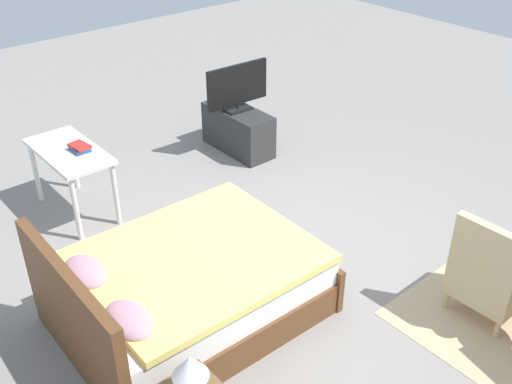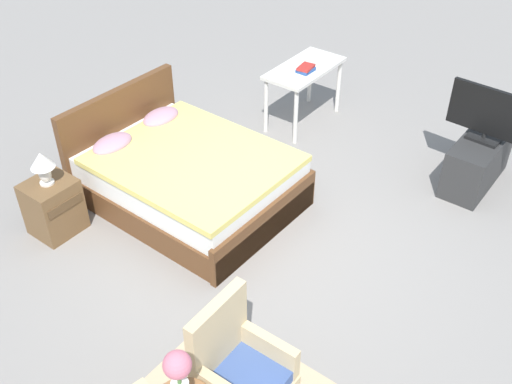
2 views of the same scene
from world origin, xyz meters
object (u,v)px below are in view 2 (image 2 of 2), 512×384
(bed, at_px, (186,176))
(tv_flatscreen, at_px, (490,114))
(vanity_desk, at_px, (304,75))
(book_stack, at_px, (306,69))
(flower_vase, at_px, (179,375))
(nightstand, at_px, (54,207))
(armchair_by_window_right, at_px, (239,370))
(table_lamp, at_px, (42,164))
(tv_stand, at_px, (477,161))

(bed, xyz_separation_m, tv_flatscreen, (2.06, -2.20, 0.52))
(vanity_desk, xyz_separation_m, book_stack, (-0.10, -0.08, 0.14))
(book_stack, bearing_deg, tv_flatscreen, -86.42)
(flower_vase, distance_m, nightstand, 2.75)
(armchair_by_window_right, bearing_deg, tv_flatscreen, -4.96)
(tv_flatscreen, height_order, vanity_desk, tv_flatscreen)
(armchair_by_window_right, xyz_separation_m, book_stack, (3.45, 1.77, 0.37))
(flower_vase, xyz_separation_m, table_lamp, (0.92, 2.52, -0.08))
(tv_flatscreen, bearing_deg, book_stack, 93.58)
(nightstand, xyz_separation_m, vanity_desk, (3.12, -0.72, 0.34))
(flower_vase, height_order, book_stack, flower_vase)
(armchair_by_window_right, bearing_deg, flower_vase, 175.31)
(tv_flatscreen, distance_m, vanity_desk, 2.16)
(table_lamp, bearing_deg, nightstand, -90.00)
(tv_flatscreen, bearing_deg, flower_vase, 175.07)
(bed, xyz_separation_m, tv_stand, (2.06, -2.20, -0.03))
(tv_stand, bearing_deg, flower_vase, 175.07)
(nightstand, xyz_separation_m, tv_flatscreen, (3.15, -2.87, 0.55))
(tv_flatscreen, height_order, book_stack, tv_flatscreen)
(nightstand, height_order, tv_stand, nightstand)
(nightstand, bearing_deg, vanity_desk, -12.99)
(flower_vase, relative_size, table_lamp, 1.45)
(vanity_desk, bearing_deg, nightstand, 167.01)
(bed, distance_m, armchair_by_window_right, 2.43)
(tv_flatscreen, bearing_deg, nightstand, 137.65)
(bed, xyz_separation_m, vanity_desk, (2.03, -0.05, 0.32))
(tv_stand, height_order, tv_flatscreen, tv_flatscreen)
(nightstand, bearing_deg, tv_stand, -42.37)
(bed, bearing_deg, vanity_desk, -1.31)
(table_lamp, bearing_deg, bed, -31.75)
(vanity_desk, relative_size, book_stack, 4.52)
(armchair_by_window_right, xyz_separation_m, vanity_desk, (3.55, 1.84, 0.23))
(armchair_by_window_right, relative_size, tv_stand, 0.96)
(vanity_desk, bearing_deg, tv_flatscreen, -89.18)
(tv_flatscreen, relative_size, vanity_desk, 0.80)
(tv_stand, xyz_separation_m, tv_flatscreen, (0.00, -0.00, 0.56))
(nightstand, relative_size, vanity_desk, 0.53)
(armchair_by_window_right, relative_size, tv_flatscreen, 1.10)
(vanity_desk, distance_m, book_stack, 0.19)
(flower_vase, relative_size, nightstand, 0.87)
(bed, bearing_deg, tv_flatscreen, -46.83)
(armchair_by_window_right, bearing_deg, bed, 51.18)
(book_stack, bearing_deg, table_lamp, 165.20)
(nightstand, bearing_deg, flower_vase, -110.12)
(flower_vase, bearing_deg, tv_stand, -4.93)
(bed, relative_size, book_stack, 8.76)
(book_stack, bearing_deg, armchair_by_window_right, -152.94)
(flower_vase, xyz_separation_m, book_stack, (3.95, 1.72, -0.08))
(armchair_by_window_right, bearing_deg, tv_stand, -4.97)
(armchair_by_window_right, xyz_separation_m, tv_stand, (3.58, -0.31, -0.12))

